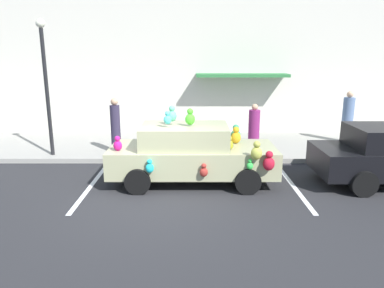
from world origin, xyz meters
The scene contains 11 objects.
ground_plane centered at (0.00, 0.00, 0.00)m, with size 60.00×60.00×0.00m, color #262628.
sidewalk centered at (0.00, 5.00, 0.07)m, with size 24.00×4.00×0.15m, color gray.
storefront_building centered at (0.03, 7.14, 3.19)m, with size 24.00×1.25×6.40m.
parking_stripe_front centered at (3.42, 1.00, 0.00)m, with size 0.12×3.60×0.01m, color silver.
parking_stripe_rear centered at (-1.86, 1.00, 0.00)m, with size 0.12×3.60×0.01m, color silver.
plush_covered_car centered at (0.76, 1.31, 0.80)m, with size 4.33×2.07×2.06m.
teddy_bear_on_sidewalk centered at (-0.80, 3.80, 0.48)m, with size 0.37×0.31×0.71m.
street_lamp_post centered at (-3.78, 3.50, 2.72)m, with size 0.28×0.28×4.24m.
pedestrian_near_shopfront centered at (6.54, 5.30, 1.02)m, with size 0.40×0.40×1.90m.
pedestrian_walking_past centered at (-1.75, 3.80, 1.01)m, with size 0.32×0.32×1.82m.
pedestrian_by_lamp centered at (2.79, 3.61, 0.91)m, with size 0.36×0.36×1.65m.
Camera 1 is at (0.78, -7.86, 3.31)m, focal length 33.69 mm.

